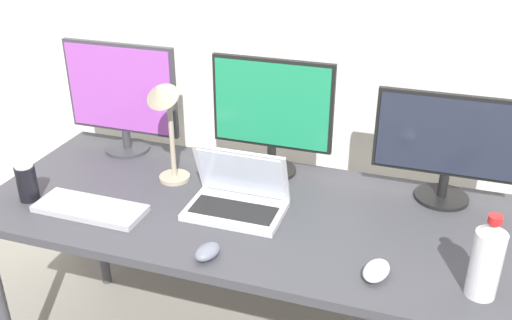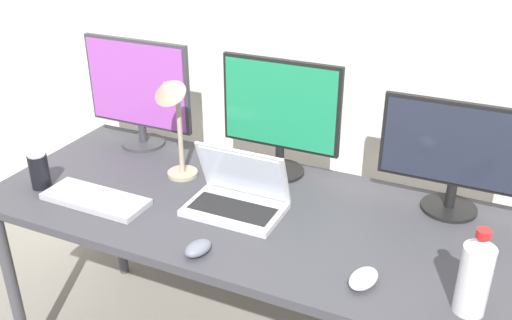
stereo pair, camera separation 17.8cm
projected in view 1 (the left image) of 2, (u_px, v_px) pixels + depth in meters
The scene contains 12 objects.
wall_back at pixel (306, 1), 2.11m from camera, with size 7.00×0.08×2.60m, color silver.
work_desk at pixel (256, 225), 1.89m from camera, with size 1.81×0.74×0.74m.
monitor_left at pixel (121, 94), 2.16m from camera, with size 0.45×0.17×0.43m.
monitor_center at pixel (272, 112), 1.99m from camera, with size 0.43×0.18×0.43m.
monitor_right at pixel (450, 143), 1.83m from camera, with size 0.48×0.18×0.37m.
laptop_silver at pixel (238, 196), 1.84m from camera, with size 0.31×0.21×0.21m.
keyboard_main at pixel (90, 209), 1.85m from camera, with size 0.36×0.14×0.02m, color #B2B2B7.
mouse_by_keyboard at pixel (376, 271), 1.54m from camera, with size 0.07×0.11×0.04m, color silver.
mouse_by_laptop at pixel (207, 252), 1.62m from camera, with size 0.06×0.09×0.04m, color slate.
water_bottle at pixel (487, 260), 1.43m from camera, with size 0.08×0.08×0.24m.
soda_can_near_keyboard at pixel (27, 183), 1.89m from camera, with size 0.07×0.07×0.13m.
desk_lamp at pixel (164, 112), 1.89m from camera, with size 0.11×0.18×0.41m.
Camera 1 is at (0.51, -1.51, 1.71)m, focal length 40.00 mm.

